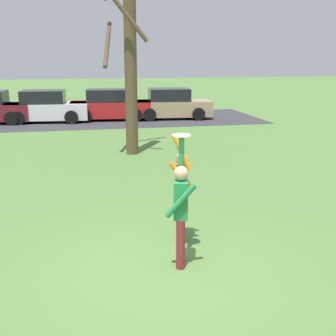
% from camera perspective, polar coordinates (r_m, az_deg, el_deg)
% --- Properties ---
extents(ground_plane, '(120.00, 120.00, 0.00)m').
position_cam_1_polar(ground_plane, '(7.39, -0.40, -12.63)').
color(ground_plane, '#567F3D').
extents(person_catcher, '(0.49, 0.58, 2.08)m').
position_cam_1_polar(person_catcher, '(7.18, 1.63, -4.96)').
color(person_catcher, maroon).
rests_on(person_catcher, ground_plane).
extents(person_defender, '(0.53, 0.62, 2.04)m').
position_cam_1_polar(person_defender, '(8.09, 1.72, -2.77)').
color(person_defender, '#3366B7').
rests_on(person_defender, ground_plane).
extents(frisbee_disc, '(0.29, 0.29, 0.02)m').
position_cam_1_polar(frisbee_disc, '(7.12, 1.71, 4.12)').
color(frisbee_disc, white).
rests_on(frisbee_disc, person_catcher).
extents(parked_car_white, '(4.23, 2.29, 1.59)m').
position_cam_1_polar(parked_car_white, '(23.96, -15.05, 7.34)').
color(parked_car_white, white).
rests_on(parked_car_white, ground_plane).
extents(parked_car_red, '(4.23, 2.29, 1.59)m').
position_cam_1_polar(parked_car_red, '(24.13, -7.34, 7.75)').
color(parked_car_red, red).
rests_on(parked_car_red, ground_plane).
extents(parked_car_tan, '(4.23, 2.29, 1.59)m').
position_cam_1_polar(parked_car_tan, '(24.36, 0.40, 7.92)').
color(parked_car_tan, tan).
rests_on(parked_car_tan, ground_plane).
extents(parking_strip, '(18.53, 6.40, 0.01)m').
position_cam_1_polar(parking_strip, '(24.16, -10.58, 5.90)').
color(parking_strip, '#38383D').
rests_on(parking_strip, ground_plane).
extents(bare_tree_tall, '(1.53, 1.62, 6.71)m').
position_cam_1_polar(bare_tree_tall, '(15.39, -4.87, 14.23)').
color(bare_tree_tall, brown).
rests_on(bare_tree_tall, ground_plane).
extents(field_cone_orange, '(0.26, 0.26, 0.32)m').
position_cam_1_polar(field_cone_orange, '(9.90, 1.95, -4.57)').
color(field_cone_orange, orange).
rests_on(field_cone_orange, ground_plane).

